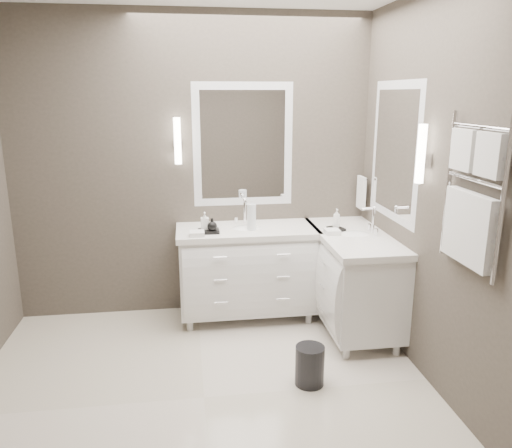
{
  "coord_description": "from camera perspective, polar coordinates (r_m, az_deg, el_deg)",
  "views": [
    {
      "loc": [
        -0.07,
        -3.0,
        2.0
      ],
      "look_at": [
        0.46,
        0.7,
        1.02
      ],
      "focal_mm": 35.0,
      "sensor_mm": 36.0,
      "label": 1
    }
  ],
  "objects": [
    {
      "name": "floor",
      "position": [
        3.6,
        -5.95,
        -19.17
      ],
      "size": [
        3.2,
        3.0,
        0.01
      ],
      "primitive_type": "cube",
      "color": "beige",
      "rests_on": "ground"
    },
    {
      "name": "wall_back",
      "position": [
        4.55,
        -7.18,
        6.37
      ],
      "size": [
        3.2,
        0.01,
        2.7
      ],
      "primitive_type": "cube",
      "color": "#463F38",
      "rests_on": "floor"
    },
    {
      "name": "wall_front",
      "position": [
        1.63,
        -5.05,
        -8.88
      ],
      "size": [
        3.2,
        0.01,
        2.7
      ],
      "primitive_type": "cube",
      "color": "#463F38",
      "rests_on": "floor"
    },
    {
      "name": "wall_right",
      "position": [
        3.49,
        20.76,
        3.02
      ],
      "size": [
        0.01,
        3.0,
        2.7
      ],
      "primitive_type": "cube",
      "color": "#463F38",
      "rests_on": "floor"
    },
    {
      "name": "vanity_back",
      "position": [
        4.51,
        -1.01,
        -4.91
      ],
      "size": [
        1.24,
        0.59,
        0.97
      ],
      "color": "white",
      "rests_on": "floor"
    },
    {
      "name": "vanity_right",
      "position": [
        4.41,
        10.95,
        -5.69
      ],
      "size": [
        0.59,
        1.24,
        0.97
      ],
      "color": "white",
      "rests_on": "floor"
    },
    {
      "name": "mirror_back",
      "position": [
        4.54,
        -1.49,
        9.01
      ],
      "size": [
        0.9,
        0.02,
        1.1
      ],
      "color": "white",
      "rests_on": "wall_back"
    },
    {
      "name": "mirror_right",
      "position": [
        4.17,
        15.56,
        7.97
      ],
      "size": [
        0.02,
        0.9,
        1.1
      ],
      "color": "white",
      "rests_on": "wall_right"
    },
    {
      "name": "sconce_back",
      "position": [
        4.44,
        -8.95,
        9.26
      ],
      "size": [
        0.06,
        0.06,
        0.4
      ],
      "color": "white",
      "rests_on": "wall_back"
    },
    {
      "name": "sconce_right",
      "position": [
        3.61,
        18.33,
        7.49
      ],
      "size": [
        0.06,
        0.06,
        0.4
      ],
      "color": "white",
      "rests_on": "wall_right"
    },
    {
      "name": "towel_bar_corner",
      "position": [
        4.72,
        11.95,
        3.6
      ],
      "size": [
        0.03,
        0.22,
        0.3
      ],
      "color": "white",
      "rests_on": "wall_right"
    },
    {
      "name": "towel_ladder",
      "position": [
        3.12,
        23.41,
        2.25
      ],
      "size": [
        0.06,
        0.58,
        0.9
      ],
      "color": "white",
      "rests_on": "wall_right"
    },
    {
      "name": "waste_bin",
      "position": [
        3.67,
        6.15,
        -15.77
      ],
      "size": [
        0.27,
        0.27,
        0.29
      ],
      "primitive_type": "cylinder",
      "rotation": [
        0.0,
        0.0,
        0.41
      ],
      "color": "black",
      "rests_on": "floor"
    },
    {
      "name": "amenity_tray_back",
      "position": [
        4.27,
        -5.43,
        -0.81
      ],
      "size": [
        0.18,
        0.13,
        0.03
      ],
      "primitive_type": "cube",
      "rotation": [
        0.0,
        0.0,
        -0.0
      ],
      "color": "black",
      "rests_on": "vanity_back"
    },
    {
      "name": "amenity_tray_right",
      "position": [
        4.39,
        9.13,
        -0.54
      ],
      "size": [
        0.15,
        0.17,
        0.02
      ],
      "primitive_type": "cube",
      "rotation": [
        0.0,
        0.0,
        0.3
      ],
      "color": "black",
      "rests_on": "vanity_right"
    },
    {
      "name": "water_bottle",
      "position": [
        4.31,
        -0.53,
        0.8
      ],
      "size": [
        0.1,
        0.1,
        0.23
      ],
      "primitive_type": "cylinder",
      "rotation": [
        0.0,
        0.0,
        -0.27
      ],
      "color": "silver",
      "rests_on": "vanity_back"
    },
    {
      "name": "soap_bottle_a",
      "position": [
        4.26,
        -5.88,
        0.38
      ],
      "size": [
        0.07,
        0.07,
        0.15
      ],
      "primitive_type": "imported",
      "rotation": [
        0.0,
        0.0,
        0.01
      ],
      "color": "white",
      "rests_on": "amenity_tray_back"
    },
    {
      "name": "soap_bottle_b",
      "position": [
        4.22,
        -5.03,
        -0.03
      ],
      "size": [
        0.09,
        0.09,
        0.11
      ],
      "primitive_type": "imported",
      "rotation": [
        0.0,
        0.0,
        -0.08
      ],
      "color": "black",
      "rests_on": "amenity_tray_back"
    },
    {
      "name": "soap_bottle_c",
      "position": [
        4.36,
        9.18,
        0.65
      ],
      "size": [
        0.07,
        0.07,
        0.17
      ],
      "primitive_type": "imported",
      "rotation": [
        0.0,
        0.0,
        0.06
      ],
      "color": "white",
      "rests_on": "amenity_tray_right"
    }
  ]
}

